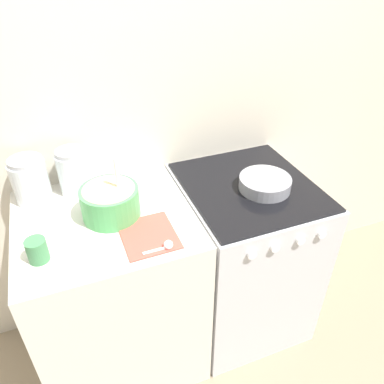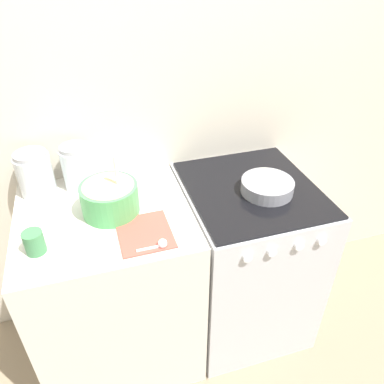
{
  "view_description": "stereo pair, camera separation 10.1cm",
  "coord_description": "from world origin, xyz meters",
  "px_view_note": "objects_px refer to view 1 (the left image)",
  "views": [
    {
      "loc": [
        -0.47,
        -0.94,
        1.9
      ],
      "look_at": [
        0.02,
        0.32,
        0.97
      ],
      "focal_mm": 35.0,
      "sensor_mm": 36.0,
      "label": 1
    },
    {
      "loc": [
        -0.37,
        -0.97,
        1.9
      ],
      "look_at": [
        0.02,
        0.32,
        0.97
      ],
      "focal_mm": 35.0,
      "sensor_mm": 36.0,
      "label": 2
    }
  ],
  "objects_px": {
    "storage_jar_left": "(31,183)",
    "tin_can": "(37,250)",
    "mixing_bowl": "(110,201)",
    "baking_pan": "(265,183)",
    "storage_jar_middle": "(74,174)",
    "stove": "(242,255)"
  },
  "relations": [
    {
      "from": "storage_jar_left",
      "to": "stove",
      "type": "bearing_deg",
      "value": -14.4
    },
    {
      "from": "baking_pan",
      "to": "storage_jar_middle",
      "type": "bearing_deg",
      "value": 159.85
    },
    {
      "from": "storage_jar_middle",
      "to": "mixing_bowl",
      "type": "bearing_deg",
      "value": -64.53
    },
    {
      "from": "tin_can",
      "to": "storage_jar_left",
      "type": "bearing_deg",
      "value": 89.93
    },
    {
      "from": "stove",
      "to": "mixing_bowl",
      "type": "distance_m",
      "value": 0.84
    },
    {
      "from": "storage_jar_middle",
      "to": "tin_can",
      "type": "height_order",
      "value": "storage_jar_middle"
    },
    {
      "from": "stove",
      "to": "baking_pan",
      "type": "xyz_separation_m",
      "value": [
        0.05,
        -0.06,
        0.49
      ]
    },
    {
      "from": "storage_jar_left",
      "to": "tin_can",
      "type": "xyz_separation_m",
      "value": [
        -0.0,
        -0.41,
        -0.04
      ]
    },
    {
      "from": "stove",
      "to": "storage_jar_middle",
      "type": "relative_size",
      "value": 4.33
    },
    {
      "from": "baking_pan",
      "to": "storage_jar_left",
      "type": "bearing_deg",
      "value": 163.34
    },
    {
      "from": "mixing_bowl",
      "to": "storage_jar_left",
      "type": "distance_m",
      "value": 0.38
    },
    {
      "from": "mixing_bowl",
      "to": "baking_pan",
      "type": "bearing_deg",
      "value": -4.84
    },
    {
      "from": "baking_pan",
      "to": "stove",
      "type": "bearing_deg",
      "value": 131.61
    },
    {
      "from": "baking_pan",
      "to": "tin_can",
      "type": "distance_m",
      "value": 1.01
    },
    {
      "from": "stove",
      "to": "tin_can",
      "type": "bearing_deg",
      "value": -170.38
    },
    {
      "from": "baking_pan",
      "to": "tin_can",
      "type": "height_order",
      "value": "tin_can"
    },
    {
      "from": "storage_jar_left",
      "to": "tin_can",
      "type": "height_order",
      "value": "storage_jar_left"
    },
    {
      "from": "storage_jar_middle",
      "to": "baking_pan",
      "type": "bearing_deg",
      "value": -20.15
    },
    {
      "from": "storage_jar_middle",
      "to": "tin_can",
      "type": "xyz_separation_m",
      "value": [
        -0.19,
        -0.41,
        -0.04
      ]
    },
    {
      "from": "storage_jar_left",
      "to": "tin_can",
      "type": "distance_m",
      "value": 0.41
    },
    {
      "from": "mixing_bowl",
      "to": "storage_jar_middle",
      "type": "relative_size",
      "value": 1.24
    },
    {
      "from": "mixing_bowl",
      "to": "storage_jar_middle",
      "type": "bearing_deg",
      "value": 115.47
    }
  ]
}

